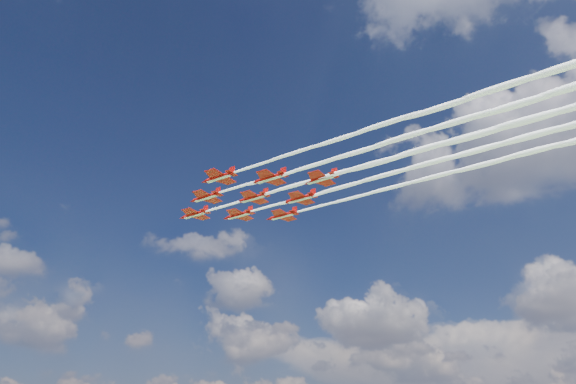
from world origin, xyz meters
name	(u,v)px	position (x,y,z in m)	size (l,w,h in m)	color
jet_lead	(338,174)	(21.15, 1.59, 87.74)	(106.43, 16.77, 2.80)	#A60B09
jet_row2_port	(363,150)	(33.02, -4.88, 87.74)	(106.43, 16.77, 2.80)	#A60B09
jet_row2_starb	(389,175)	(31.34, 10.47, 87.74)	(106.43, 16.77, 2.80)	#A60B09
jet_row3_port	(393,122)	(44.89, -11.34, 87.74)	(106.43, 16.77, 2.80)	#A60B09
jet_row3_centre	(418,151)	(43.21, 4.00, 87.74)	(106.43, 16.77, 2.80)	#A60B09
jet_row3_starb	(439,175)	(41.52, 19.35, 87.74)	(106.43, 16.77, 2.80)	#A60B09
jet_row4_port	(452,123)	(55.07, -2.46, 87.74)	(106.43, 16.77, 2.80)	#A60B09
jet_row4_starb	(473,152)	(53.39, 12.89, 87.74)	(106.43, 16.77, 2.80)	#A60B09
jet_tail	(512,124)	(65.26, 6.42, 87.74)	(106.43, 16.77, 2.80)	#A60B09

